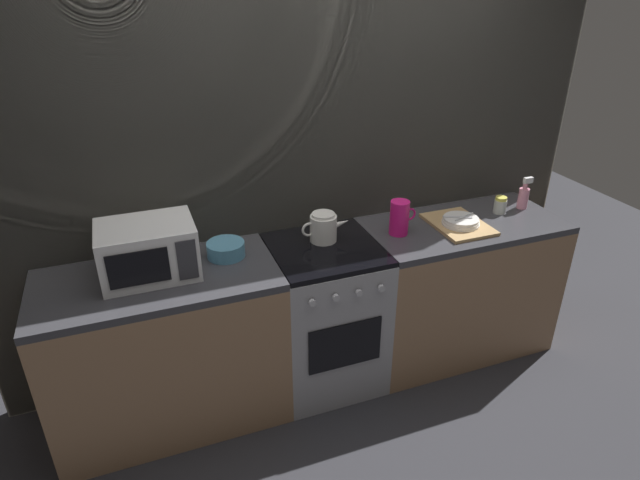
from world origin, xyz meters
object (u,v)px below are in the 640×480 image
(microwave, at_px, (148,250))
(kettle, at_px, (323,227))
(spice_jar, at_px, (500,205))
(spray_bottle, at_px, (524,196))
(dish_pile, at_px, (459,223))
(pitcher, at_px, (400,218))
(mixing_bowl, at_px, (226,249))
(stove_unit, at_px, (325,315))

(microwave, xyz_separation_m, kettle, (0.94, 0.04, -0.05))
(microwave, relative_size, spice_jar, 4.38)
(spray_bottle, bearing_deg, dish_pile, -169.97)
(spice_jar, bearing_deg, dish_pile, -166.54)
(kettle, bearing_deg, dish_pile, -8.13)
(pitcher, xyz_separation_m, spray_bottle, (0.91, 0.05, -0.02))
(microwave, relative_size, kettle, 1.62)
(pitcher, bearing_deg, mixing_bowl, 175.17)
(stove_unit, distance_m, kettle, 0.54)
(microwave, distance_m, spray_bottle, 2.28)
(mixing_bowl, xyz_separation_m, pitcher, (0.98, -0.08, 0.06))
(stove_unit, relative_size, dish_pile, 2.25)
(kettle, bearing_deg, spray_bottle, -0.96)
(kettle, height_order, spice_jar, kettle)
(dish_pile, bearing_deg, stove_unit, 177.62)
(kettle, xyz_separation_m, pitcher, (0.44, -0.07, 0.02))
(kettle, height_order, mixing_bowl, kettle)
(mixing_bowl, bearing_deg, pitcher, -4.83)
(mixing_bowl, height_order, spice_jar, spice_jar)
(microwave, bearing_deg, kettle, 2.26)
(stove_unit, bearing_deg, dish_pile, -2.38)
(pitcher, bearing_deg, spray_bottle, 3.00)
(mixing_bowl, distance_m, pitcher, 0.99)
(pitcher, bearing_deg, kettle, 170.86)
(stove_unit, height_order, mixing_bowl, mixing_bowl)
(kettle, bearing_deg, stove_unit, -104.33)
(stove_unit, bearing_deg, spray_bottle, 2.48)
(pitcher, height_order, spray_bottle, spray_bottle)
(microwave, xyz_separation_m, spray_bottle, (2.28, 0.01, -0.06))
(dish_pile, xyz_separation_m, spice_jar, (0.35, 0.08, 0.03))
(kettle, bearing_deg, microwave, -177.74)
(microwave, xyz_separation_m, dish_pile, (1.75, -0.08, -0.11))
(stove_unit, distance_m, spice_jar, 1.29)
(kettle, bearing_deg, spice_jar, -1.62)
(microwave, xyz_separation_m, pitcher, (1.37, -0.03, -0.03))
(mixing_bowl, distance_m, spray_bottle, 1.90)
(stove_unit, relative_size, microwave, 1.96)
(dish_pile, bearing_deg, spice_jar, 13.46)
(dish_pile, relative_size, spray_bottle, 1.97)
(stove_unit, xyz_separation_m, pitcher, (0.46, 0.01, 0.55))
(mixing_bowl, xyz_separation_m, spray_bottle, (1.89, -0.04, 0.04))
(stove_unit, xyz_separation_m, spice_jar, (1.19, 0.05, 0.50))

